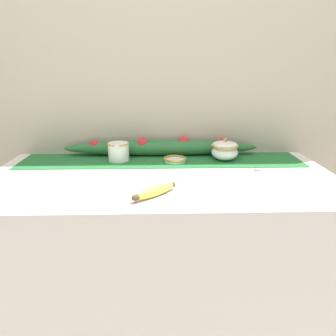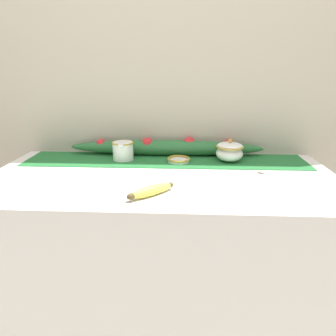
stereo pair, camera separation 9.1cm
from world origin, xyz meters
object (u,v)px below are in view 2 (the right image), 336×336
(sugar_bowl, at_px, (230,151))
(small_dish, at_px, (179,160))
(cream_pitcher, at_px, (123,150))
(banana, at_px, (151,191))
(spoon, at_px, (258,172))

(sugar_bowl, xyz_separation_m, small_dish, (-0.26, -0.02, -0.04))
(cream_pitcher, relative_size, banana, 0.73)
(small_dish, bearing_deg, cream_pitcher, 174.89)
(small_dish, distance_m, spoon, 0.39)
(sugar_bowl, relative_size, spoon, 0.80)
(sugar_bowl, distance_m, banana, 0.57)
(cream_pitcher, height_order, small_dish, cream_pitcher)
(cream_pitcher, distance_m, spoon, 0.68)
(banana, bearing_deg, small_dish, 77.10)
(cream_pitcher, xyz_separation_m, small_dish, (0.29, -0.03, -0.04))
(banana, height_order, spoon, banana)
(small_dish, height_order, spoon, small_dish)
(cream_pitcher, xyz_separation_m, banana, (0.19, -0.45, -0.03))
(small_dish, height_order, banana, banana)
(banana, bearing_deg, sugar_bowl, 51.61)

